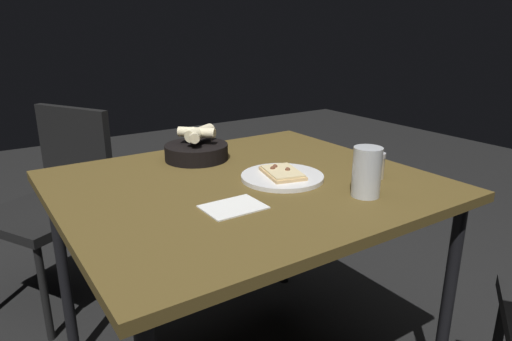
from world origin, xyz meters
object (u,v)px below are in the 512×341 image
beer_glass (366,175)px  chair_far (58,193)px  dining_table (245,199)px  bread_basket (197,149)px  pizza_plate (282,176)px  pepper_shaker (377,167)px

beer_glass → chair_far: beer_glass is taller
dining_table → chair_far: chair_far is taller
bread_basket → beer_glass: beer_glass is taller
beer_glass → dining_table: bearing=125.9°
dining_table → pizza_plate: bearing=-24.9°
bread_basket → pepper_shaker: 0.64m
bread_basket → chair_far: size_ratio=0.26×
bread_basket → beer_glass: bearing=-68.8°
dining_table → beer_glass: bearing=-54.1°
beer_glass → pepper_shaker: (0.15, 0.09, -0.02)m
pepper_shaker → chair_far: chair_far is taller
pizza_plate → bread_basket: bread_basket is taller
pepper_shaker → pizza_plate: bearing=148.2°
beer_glass → pizza_plate: bearing=113.5°
bread_basket → beer_glass: (0.23, -0.60, 0.02)m
pepper_shaker → dining_table: bearing=150.1°
pepper_shaker → chair_far: (-0.77, 1.12, -0.28)m
bread_basket → chair_far: chair_far is taller
beer_glass → chair_far: bearing=117.4°
bread_basket → pepper_shaker: size_ratio=2.73×
dining_table → pepper_shaker: size_ratio=13.30×
pizza_plate → chair_far: bearing=118.3°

